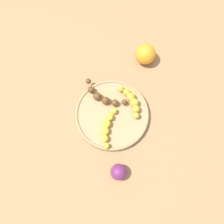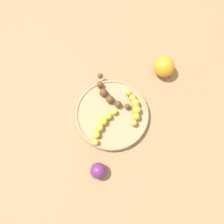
{
  "view_description": "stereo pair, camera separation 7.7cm",
  "coord_description": "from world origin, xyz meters",
  "px_view_note": "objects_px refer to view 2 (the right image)",
  "views": [
    {
      "loc": [
        0.18,
        -0.15,
        0.77
      ],
      "look_at": [
        0.0,
        0.0,
        0.04
      ],
      "focal_mm": 36.39,
      "sensor_mm": 36.0,
      "label": 1
    },
    {
      "loc": [
        0.22,
        -0.09,
        0.77
      ],
      "look_at": [
        0.0,
        0.0,
        0.04
      ],
      "focal_mm": 36.39,
      "sensor_mm": 36.0,
      "label": 2
    }
  ],
  "objects_px": {
    "plum_purple": "(98,171)",
    "orange_fruit": "(164,67)",
    "fruit_bowl": "(112,114)",
    "banana_spotted": "(135,107)",
    "banana_yellow": "(102,125)",
    "banana_overripe": "(109,94)"
  },
  "relations": [
    {
      "from": "plum_purple",
      "to": "orange_fruit",
      "type": "relative_size",
      "value": 0.68
    },
    {
      "from": "plum_purple",
      "to": "orange_fruit",
      "type": "height_order",
      "value": "orange_fruit"
    },
    {
      "from": "fruit_bowl",
      "to": "banana_spotted",
      "type": "xyz_separation_m",
      "value": [
        0.01,
        0.08,
        0.02
      ]
    },
    {
      "from": "banana_yellow",
      "to": "banana_spotted",
      "type": "height_order",
      "value": "banana_spotted"
    },
    {
      "from": "fruit_bowl",
      "to": "banana_spotted",
      "type": "bearing_deg",
      "value": 81.71
    },
    {
      "from": "banana_yellow",
      "to": "banana_overripe",
      "type": "bearing_deg",
      "value": -70.28
    },
    {
      "from": "banana_yellow",
      "to": "orange_fruit",
      "type": "relative_size",
      "value": 1.55
    },
    {
      "from": "fruit_bowl",
      "to": "banana_yellow",
      "type": "xyz_separation_m",
      "value": [
        0.03,
        -0.05,
        0.02
      ]
    },
    {
      "from": "orange_fruit",
      "to": "banana_yellow",
      "type": "bearing_deg",
      "value": -68.05
    },
    {
      "from": "banana_spotted",
      "to": "banana_yellow",
      "type": "bearing_deg",
      "value": -158.7
    },
    {
      "from": "fruit_bowl",
      "to": "orange_fruit",
      "type": "xyz_separation_m",
      "value": [
        -0.09,
        0.24,
        0.03
      ]
    },
    {
      "from": "banana_spotted",
      "to": "banana_overripe",
      "type": "bearing_deg",
      "value": 143.8
    },
    {
      "from": "fruit_bowl",
      "to": "plum_purple",
      "type": "bearing_deg",
      "value": -35.16
    },
    {
      "from": "banana_overripe",
      "to": "orange_fruit",
      "type": "height_order",
      "value": "orange_fruit"
    },
    {
      "from": "fruit_bowl",
      "to": "banana_yellow",
      "type": "relative_size",
      "value": 2.18
    },
    {
      "from": "banana_yellow",
      "to": "banana_spotted",
      "type": "bearing_deg",
      "value": -119.1
    },
    {
      "from": "banana_overripe",
      "to": "orange_fruit",
      "type": "distance_m",
      "value": 0.23
    },
    {
      "from": "banana_yellow",
      "to": "banana_spotted",
      "type": "xyz_separation_m",
      "value": [
        -0.02,
        0.13,
        0.0
      ]
    },
    {
      "from": "banana_yellow",
      "to": "plum_purple",
      "type": "distance_m",
      "value": 0.15
    },
    {
      "from": "fruit_bowl",
      "to": "banana_yellow",
      "type": "distance_m",
      "value": 0.06
    },
    {
      "from": "banana_overripe",
      "to": "plum_purple",
      "type": "bearing_deg",
      "value": 43.74
    },
    {
      "from": "banana_yellow",
      "to": "banana_overripe",
      "type": "relative_size",
      "value": 0.72
    }
  ]
}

